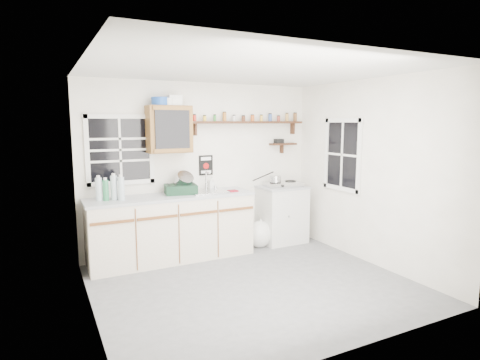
% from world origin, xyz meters
% --- Properties ---
extents(room, '(3.64, 3.24, 2.54)m').
position_xyz_m(room, '(0.00, 0.00, 1.25)').
color(room, '#555658').
rests_on(room, ground).
extents(main_cabinet, '(2.31, 0.63, 0.92)m').
position_xyz_m(main_cabinet, '(-0.58, 1.30, 0.46)').
color(main_cabinet, '#C0B49F').
rests_on(main_cabinet, floor).
extents(right_cabinet, '(0.73, 0.57, 0.91)m').
position_xyz_m(right_cabinet, '(1.25, 1.32, 0.46)').
color(right_cabinet, beige).
rests_on(right_cabinet, floor).
extents(sink, '(0.52, 0.44, 0.29)m').
position_xyz_m(sink, '(-0.05, 1.30, 0.93)').
color(sink, '#B1B2B6').
rests_on(sink, main_cabinet).
extents(upper_cabinet, '(0.60, 0.32, 0.65)m').
position_xyz_m(upper_cabinet, '(-0.55, 1.44, 1.82)').
color(upper_cabinet, brown).
rests_on(upper_cabinet, wall_back).
extents(upper_cabinet_clutter, '(0.41, 0.24, 0.14)m').
position_xyz_m(upper_cabinet_clutter, '(-0.59, 1.44, 2.21)').
color(upper_cabinet_clutter, '#174299').
rests_on(upper_cabinet_clutter, upper_cabinet).
extents(spice_shelf, '(1.91, 0.18, 0.35)m').
position_xyz_m(spice_shelf, '(0.74, 1.51, 1.93)').
color(spice_shelf, '#32170E').
rests_on(spice_shelf, wall_back).
extents(secondary_shelf, '(0.45, 0.16, 0.24)m').
position_xyz_m(secondary_shelf, '(1.36, 1.52, 1.58)').
color(secondary_shelf, '#32170E').
rests_on(secondary_shelf, wall_back).
extents(warning_sign, '(0.22, 0.02, 0.30)m').
position_xyz_m(warning_sign, '(0.05, 1.59, 1.28)').
color(warning_sign, black).
rests_on(warning_sign, wall_back).
extents(window_back, '(0.93, 0.03, 0.98)m').
position_xyz_m(window_back, '(-1.20, 1.59, 1.55)').
color(window_back, black).
rests_on(window_back, wall_back).
extents(window_right, '(0.03, 0.78, 1.08)m').
position_xyz_m(window_right, '(1.79, 0.55, 1.45)').
color(window_right, black).
rests_on(window_right, wall_back).
extents(water_bottles, '(0.35, 0.17, 0.35)m').
position_xyz_m(water_bottles, '(-1.40, 1.30, 1.08)').
color(water_bottles, '#A6B9C2').
rests_on(water_bottles, main_cabinet).
extents(dish_rack, '(0.48, 0.40, 0.33)m').
position_xyz_m(dish_rack, '(-0.41, 1.35, 1.02)').
color(dish_rack, black).
rests_on(dish_rack, main_cabinet).
extents(soap_bottle, '(0.10, 0.11, 0.19)m').
position_xyz_m(soap_bottle, '(0.10, 1.52, 1.01)').
color(soap_bottle, white).
rests_on(soap_bottle, main_cabinet).
extents(rag, '(0.14, 0.12, 0.02)m').
position_xyz_m(rag, '(0.30, 1.18, 0.93)').
color(rag, maroon).
rests_on(rag, main_cabinet).
extents(hotplate, '(0.61, 0.38, 0.08)m').
position_xyz_m(hotplate, '(1.25, 1.31, 0.95)').
color(hotplate, '#B1B2B6').
rests_on(hotplate, right_cabinet).
extents(saucepan, '(0.38, 0.31, 0.18)m').
position_xyz_m(saucepan, '(1.10, 1.31, 1.04)').
color(saucepan, '#B1B2B6').
rests_on(saucepan, hotplate).
extents(trash_bag, '(0.41, 0.37, 0.47)m').
position_xyz_m(trash_bag, '(0.80, 1.26, 0.20)').
color(trash_bag, silver).
rests_on(trash_bag, floor).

